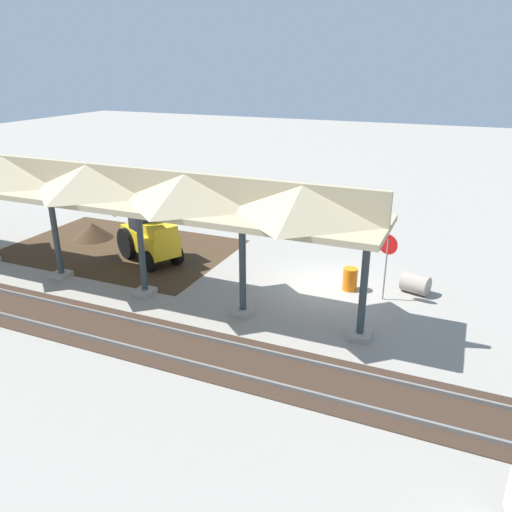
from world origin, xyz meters
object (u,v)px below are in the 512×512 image
Objects in this scene: backhoe at (148,233)px; traffic_barrel at (350,279)px; stop_sign at (387,253)px; concrete_pipe at (415,284)px.

traffic_barrel is (-9.07, -0.37, -0.82)m from backhoe.
stop_sign is 2.87× the size of traffic_barrel.
stop_sign is at bearing 46.36° from concrete_pipe.
backhoe is 4.23× the size of concrete_pipe.
traffic_barrel is (1.35, -0.35, -1.42)m from stop_sign.
backhoe reaches higher than traffic_barrel.
stop_sign is at bearing 165.35° from traffic_barrel.
traffic_barrel is (2.38, 0.73, 0.07)m from concrete_pipe.
stop_sign is 0.52× the size of backhoe.
concrete_pipe is at bearing -162.95° from traffic_barrel.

